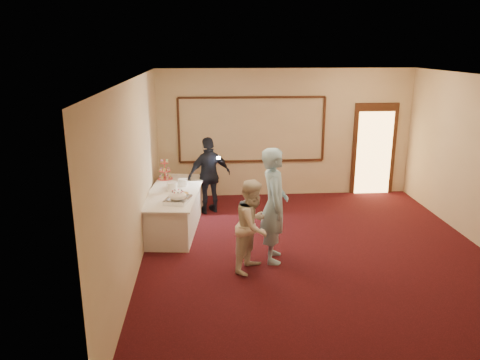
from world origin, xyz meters
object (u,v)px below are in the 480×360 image
(cupcake_stand, at_px, (165,171))
(plate_stack_b, at_px, (183,182))
(plate_stack_a, at_px, (172,187))
(tart, at_px, (182,195))
(pavlova_tray, at_px, (178,197))
(woman, at_px, (253,226))
(buffet_table, at_px, (175,209))
(guest, at_px, (209,175))
(man, at_px, (274,205))

(cupcake_stand, bearing_deg, plate_stack_b, -54.42)
(plate_stack_a, height_order, plate_stack_b, plate_stack_a)
(tart, bearing_deg, pavlova_tray, -101.18)
(pavlova_tray, bearing_deg, woman, -43.84)
(buffet_table, relative_size, tart, 9.29)
(plate_stack_a, height_order, guest, guest)
(guest, bearing_deg, cupcake_stand, -21.85)
(pavlova_tray, height_order, plate_stack_a, pavlova_tray)
(tart, height_order, woman, woman)
(buffet_table, relative_size, cupcake_stand, 5.46)
(pavlova_tray, xyz_separation_m, tart, (0.07, 0.34, -0.06))
(pavlova_tray, distance_m, plate_stack_b, 1.00)
(plate_stack_b, relative_size, woman, 0.12)
(buffet_table, relative_size, plate_stack_b, 14.24)
(plate_stack_a, relative_size, plate_stack_b, 1.16)
(guest, bearing_deg, plate_stack_a, 27.46)
(pavlova_tray, relative_size, plate_stack_b, 3.44)
(plate_stack_a, xyz_separation_m, woman, (1.39, -1.89, -0.11))
(woman, bearing_deg, pavlova_tray, 78.23)
(buffet_table, relative_size, guest, 1.55)
(cupcake_stand, relative_size, tart, 1.70)
(cupcake_stand, bearing_deg, plate_stack_a, -76.67)
(pavlova_tray, xyz_separation_m, plate_stack_b, (0.05, 1.00, -0.01))
(cupcake_stand, bearing_deg, pavlova_tray, -77.35)
(pavlova_tray, bearing_deg, buffet_table, 99.06)
(woman, distance_m, guest, 2.85)
(pavlova_tray, relative_size, tart, 2.25)
(buffet_table, distance_m, guest, 1.20)
(plate_stack_a, bearing_deg, man, -41.31)
(man, xyz_separation_m, woman, (-0.38, -0.33, -0.21))
(buffet_table, bearing_deg, pavlova_tray, -80.94)
(buffet_table, bearing_deg, tart, -63.75)
(pavlova_tray, bearing_deg, man, -28.05)
(tart, distance_m, man, 1.98)
(woman, bearing_deg, cupcake_stand, 62.19)
(pavlova_tray, distance_m, woman, 1.73)
(tart, relative_size, man, 0.14)
(tart, distance_m, woman, 1.94)
(woman, height_order, guest, guest)
(plate_stack_b, bearing_deg, tart, -88.25)
(buffet_table, height_order, guest, guest)
(plate_stack_a, xyz_separation_m, guest, (0.73, 0.88, -0.03))
(buffet_table, height_order, man, man)
(plate_stack_a, bearing_deg, buffet_table, 29.55)
(plate_stack_a, height_order, tart, plate_stack_a)
(woman, bearing_deg, plate_stack_b, 60.70)
(buffet_table, distance_m, man, 2.42)
(woman, bearing_deg, buffet_table, 67.60)
(tart, xyz_separation_m, guest, (0.52, 1.23, 0.03))
(pavlova_tray, relative_size, plate_stack_a, 2.96)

